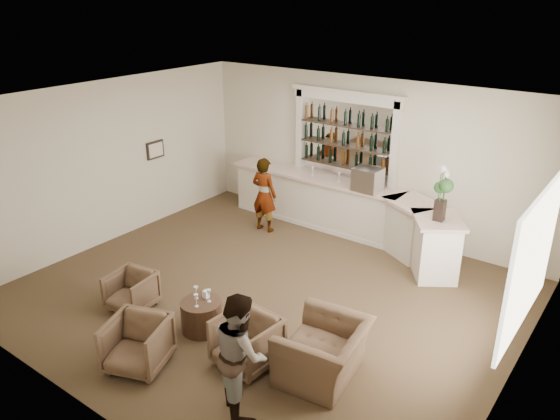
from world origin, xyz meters
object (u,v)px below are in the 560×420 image
(cocktail_table, at_px, (202,316))
(guest, at_px, (240,353))
(armchair_far, at_px, (323,352))
(espresso_machine, at_px, (368,179))
(sommelier, at_px, (264,195))
(armchair_left, at_px, (131,291))
(armchair_center, at_px, (137,344))
(flower_vase, at_px, (442,190))
(armchair_right, at_px, (247,342))
(bar_counter, at_px, (346,209))

(cocktail_table, relative_size, guest, 0.39)
(armchair_far, xyz_separation_m, espresso_machine, (-1.59, 4.13, 0.98))
(sommelier, bearing_deg, armchair_left, 90.36)
(armchair_center, distance_m, armchair_far, 2.57)
(armchair_far, bearing_deg, armchair_center, -65.79)
(guest, relative_size, armchair_far, 1.35)
(guest, height_order, flower_vase, flower_vase)
(sommelier, bearing_deg, armchair_center, 104.69)
(cocktail_table, xyz_separation_m, armchair_center, (-0.10, -1.16, 0.12))
(armchair_center, bearing_deg, espresso_machine, 63.43)
(sommelier, height_order, guest, sommelier)
(sommelier, bearing_deg, armchair_far, 134.84)
(sommelier, distance_m, armchair_center, 4.96)
(armchair_right, bearing_deg, flower_vase, 78.97)
(armchair_right, xyz_separation_m, armchair_far, (0.99, 0.42, 0.02))
(bar_counter, bearing_deg, flower_vase, -17.02)
(bar_counter, height_order, guest, guest)
(cocktail_table, height_order, armchair_far, armchair_far)
(sommelier, bearing_deg, bar_counter, -153.67)
(armchair_right, bearing_deg, armchair_left, -174.67)
(bar_counter, distance_m, armchair_right, 4.76)
(flower_vase, bearing_deg, bar_counter, 162.98)
(armchair_far, bearing_deg, armchair_right, -74.74)
(cocktail_table, bearing_deg, armchair_left, -170.29)
(guest, xyz_separation_m, armchair_far, (0.51, 1.11, -0.42))
(armchair_far, height_order, espresso_machine, espresso_machine)
(guest, distance_m, armchair_right, 0.94)
(bar_counter, xyz_separation_m, armchair_right, (1.10, -4.62, -0.20))
(guest, distance_m, armchair_center, 1.74)
(cocktail_table, xyz_separation_m, armchair_right, (1.09, -0.22, 0.12))
(flower_vase, bearing_deg, armchair_center, -115.51)
(armchair_left, relative_size, espresso_machine, 1.32)
(bar_counter, height_order, flower_vase, flower_vase)
(sommelier, height_order, armchair_right, sommelier)
(guest, distance_m, armchair_far, 1.29)
(bar_counter, height_order, sommelier, sommelier)
(guest, relative_size, espresso_machine, 3.06)
(sommelier, height_order, armchair_center, sommelier)
(guest, height_order, armchair_right, guest)
(armchair_right, relative_size, flower_vase, 0.81)
(sommelier, distance_m, armchair_far, 4.97)
(guest, bearing_deg, armchair_left, 22.85)
(cocktail_table, distance_m, espresso_machine, 4.50)
(flower_vase, bearing_deg, espresso_machine, 160.59)
(espresso_machine, bearing_deg, armchair_left, -110.95)
(bar_counter, height_order, armchair_center, bar_counter)
(cocktail_table, height_order, armchair_right, armchair_right)
(bar_counter, relative_size, flower_vase, 5.69)
(sommelier, distance_m, flower_vase, 3.88)
(bar_counter, relative_size, guest, 3.52)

